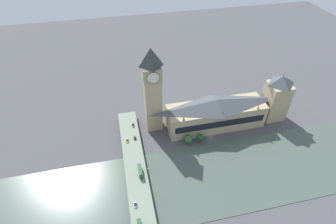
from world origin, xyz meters
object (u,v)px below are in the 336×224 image
at_px(road_bridge, 138,187).
at_px(double_decker_bus_mid, 140,171).
at_px(victoria_tower, 276,97).
at_px(car_southbound_tail, 133,125).
at_px(car_northbound_tail, 127,141).
at_px(car_southbound_mid, 135,138).
at_px(car_northbound_lead, 135,205).
at_px(clock_tower, 152,88).
at_px(parliament_hall, 216,113).

relative_size(road_bridge, double_decker_bus_mid, 15.61).
bearing_deg(victoria_tower, car_southbound_tail, 86.12).
xyz_separation_m(car_northbound_tail, car_southbound_mid, (1.49, -6.50, -0.01)).
bearing_deg(road_bridge, victoria_tower, -68.01).
bearing_deg(car_northbound_tail, road_bridge, -176.18).
distance_m(car_northbound_lead, car_southbound_mid, 60.22).
xyz_separation_m(road_bridge, car_southbound_tail, (61.99, -3.80, 1.80)).
height_order(car_northbound_tail, car_southbound_mid, car_northbound_tail).
distance_m(road_bridge, double_decker_bus_mid, 11.71).
xyz_separation_m(clock_tower, double_decker_bus_mid, (-53.33, 19.51, -32.95)).
distance_m(parliament_hall, car_northbound_lead, 104.43).
distance_m(car_southbound_mid, car_southbound_tail, 16.00).
height_order(victoria_tower, car_southbound_mid, victoria_tower).
height_order(clock_tower, car_northbound_lead, clock_tower).
relative_size(car_northbound_tail, car_southbound_mid, 1.16).
relative_size(double_decker_bus_mid, car_southbound_mid, 2.68).
height_order(clock_tower, double_decker_bus_mid, clock_tower).
relative_size(road_bridge, car_southbound_mid, 41.85).
distance_m(clock_tower, car_southbound_mid, 43.68).
distance_m(parliament_hall, clock_tower, 60.94).
relative_size(clock_tower, double_decker_bus_mid, 7.46).
relative_size(victoria_tower, road_bridge, 0.30).
bearing_deg(parliament_hall, clock_tower, 78.65).
bearing_deg(clock_tower, car_southbound_mid, 133.36).
xyz_separation_m(double_decker_bus_mid, car_northbound_tail, (33.85, 6.04, -1.99)).
distance_m(victoria_tower, car_northbound_lead, 152.10).
relative_size(clock_tower, car_southbound_tail, 16.19).
height_order(double_decker_bus_mid, car_northbound_tail, double_decker_bus_mid).
bearing_deg(car_southbound_mid, clock_tower, -46.64).
height_order(clock_tower, road_bridge, clock_tower).
relative_size(clock_tower, car_northbound_lead, 19.32).
bearing_deg(parliament_hall, car_southbound_mid, 95.71).
height_order(clock_tower, car_southbound_mid, clock_tower).
relative_size(parliament_hall, car_southbound_mid, 22.21).
height_order(victoria_tower, double_decker_bus_mid, victoria_tower).
distance_m(parliament_hall, car_southbound_tail, 73.20).
xyz_separation_m(road_bridge, car_southbound_mid, (46.00, -3.53, 1.74)).
relative_size(victoria_tower, car_southbound_mid, 12.57).
relative_size(parliament_hall, road_bridge, 0.53).
bearing_deg(double_decker_bus_mid, road_bridge, 163.95).
height_order(victoria_tower, road_bridge, victoria_tower).
height_order(road_bridge, car_southbound_tail, car_southbound_tail).
distance_m(parliament_hall, double_decker_bus_mid, 84.71).
xyz_separation_m(victoria_tower, car_southbound_tail, (8.68, 128.20, -15.41)).
bearing_deg(car_northbound_tail, parliament_hall, -83.69).
xyz_separation_m(victoria_tower, car_northbound_tail, (-8.80, 134.97, -15.45)).
distance_m(double_decker_bus_mid, car_southbound_tail, 51.37).
relative_size(road_bridge, car_northbound_lead, 40.42).
xyz_separation_m(victoria_tower, road_bridge, (-53.31, 132.00, -17.20)).
distance_m(car_northbound_lead, car_southbound_tail, 76.15).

